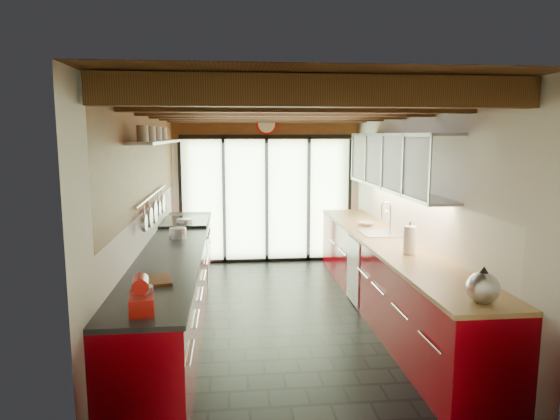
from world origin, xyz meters
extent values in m
plane|color=black|center=(0.00, 0.00, 0.00)|extent=(5.50, 5.50, 0.00)
plane|color=silver|center=(0.00, 2.75, 1.30)|extent=(3.20, 0.00, 3.20)
plane|color=silver|center=(0.00, -2.75, 1.30)|extent=(3.20, 0.00, 3.20)
plane|color=silver|center=(-1.60, 0.00, 1.30)|extent=(0.00, 5.50, 5.50)
plane|color=silver|center=(1.60, 0.00, 1.30)|extent=(0.00, 5.50, 5.50)
plane|color=#472814|center=(0.00, 0.00, 2.60)|extent=(5.50, 5.50, 0.00)
cube|color=#593316|center=(0.00, -2.25, 2.48)|extent=(3.14, 0.14, 0.22)
cube|color=#593316|center=(0.00, -1.35, 2.48)|extent=(3.14, 0.14, 0.22)
cube|color=#593316|center=(0.00, -0.45, 2.48)|extent=(3.14, 0.14, 0.22)
cube|color=#593316|center=(0.00, 0.45, 2.48)|extent=(3.14, 0.14, 0.22)
cube|color=#593316|center=(0.00, 1.35, 2.48)|extent=(3.14, 0.14, 0.22)
cube|color=#593316|center=(0.00, 2.25, 2.48)|extent=(3.14, 0.14, 0.22)
cube|color=brown|center=(0.00, 2.71, 2.35)|extent=(3.14, 0.06, 0.50)
plane|color=brown|center=(-1.57, 0.20, 1.98)|extent=(0.00, 4.90, 4.90)
plane|color=#C6EAAD|center=(0.00, 2.73, 1.08)|extent=(2.90, 0.00, 2.90)
cube|color=black|center=(-1.45, 2.72, 1.07)|extent=(0.05, 0.04, 2.15)
cube|color=black|center=(1.45, 2.72, 1.07)|extent=(0.05, 0.04, 2.15)
cube|color=black|center=(0.00, 2.69, 1.07)|extent=(0.06, 0.05, 2.15)
cube|color=black|center=(0.00, 2.69, 2.15)|extent=(2.90, 0.05, 0.06)
cylinder|color=red|center=(0.00, 2.67, 2.35)|extent=(0.34, 0.04, 0.34)
cylinder|color=beige|center=(0.00, 2.65, 2.35)|extent=(0.28, 0.02, 0.28)
cube|color=#92020C|center=(-1.28, 0.00, 0.44)|extent=(0.65, 5.00, 0.88)
cube|color=black|center=(-1.28, 0.00, 0.90)|extent=(0.68, 5.00, 0.04)
cube|color=silver|center=(-1.28, 1.45, 0.44)|extent=(0.66, 0.90, 0.90)
cube|color=black|center=(-1.28, 1.45, 0.93)|extent=(0.65, 0.90, 0.06)
cube|color=#92020C|center=(1.28, 0.00, 0.44)|extent=(0.65, 5.00, 0.88)
cube|color=tan|center=(1.28, 0.00, 0.90)|extent=(0.68, 5.00, 0.04)
cube|color=white|center=(0.95, 0.40, 0.44)|extent=(0.02, 0.60, 0.84)
cube|color=silver|center=(1.28, 0.40, 0.93)|extent=(0.45, 0.52, 0.02)
cylinder|color=silver|center=(1.42, 0.40, 1.10)|extent=(0.02, 0.02, 0.34)
torus|color=silver|center=(1.36, 0.40, 1.27)|extent=(0.14, 0.02, 0.14)
plane|color=silver|center=(1.26, 0.30, 1.85)|extent=(0.00, 3.00, 3.00)
cube|color=#9EA0A5|center=(1.43, 0.30, 1.51)|extent=(0.34, 3.00, 0.03)
cube|color=#9EA0A5|center=(1.43, 0.30, 2.19)|extent=(0.34, 3.00, 0.03)
cylinder|color=silver|center=(-1.54, 0.30, 1.47)|extent=(0.02, 2.20, 0.02)
cube|color=silver|center=(-1.45, 0.20, 2.10)|extent=(0.28, 2.60, 0.03)
cylinder|color=silver|center=(-1.50, -0.60, 1.29)|extent=(0.04, 0.18, 0.18)
cylinder|color=silver|center=(-1.50, -0.25, 1.29)|extent=(0.04, 0.22, 0.22)
cylinder|color=silver|center=(-1.50, 0.10, 1.29)|extent=(0.04, 0.26, 0.26)
cylinder|color=silver|center=(-1.50, 0.45, 1.29)|extent=(0.04, 0.18, 0.18)
cylinder|color=silver|center=(-1.50, 0.80, 1.29)|extent=(0.04, 0.22, 0.22)
cube|color=red|center=(-1.27, -2.20, 0.98)|extent=(0.21, 0.32, 0.13)
cylinder|color=red|center=(-1.27, -2.22, 1.13)|extent=(0.14, 0.21, 0.12)
cylinder|color=silver|center=(-1.27, -2.14, 1.03)|extent=(0.17, 0.17, 0.13)
cylinder|color=silver|center=(-1.27, 0.39, 0.99)|extent=(0.26, 0.26, 0.13)
cylinder|color=silver|center=(-1.27, 1.32, 0.96)|extent=(0.30, 0.30, 0.09)
cube|color=brown|center=(-1.27, -1.46, 0.93)|extent=(0.30, 0.37, 0.03)
sphere|color=silver|center=(1.27, -2.25, 1.04)|extent=(0.28, 0.28, 0.25)
cone|color=black|center=(1.27, -2.25, 1.18)|extent=(0.10, 0.10, 0.07)
cylinder|color=silver|center=(1.27, -2.11, 1.06)|extent=(0.04, 0.10, 0.05)
cylinder|color=white|center=(1.27, -0.69, 1.07)|extent=(0.16, 0.16, 0.30)
cylinder|color=silver|center=(1.27, -0.69, 1.25)|extent=(0.03, 0.03, 0.05)
imported|color=silver|center=(1.27, -0.67, 1.01)|extent=(0.10, 0.10, 0.19)
imported|color=silver|center=(1.27, 0.98, 0.95)|extent=(0.28, 0.28, 0.05)
camera|label=1|loc=(-0.63, -5.72, 2.18)|focal=32.00mm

